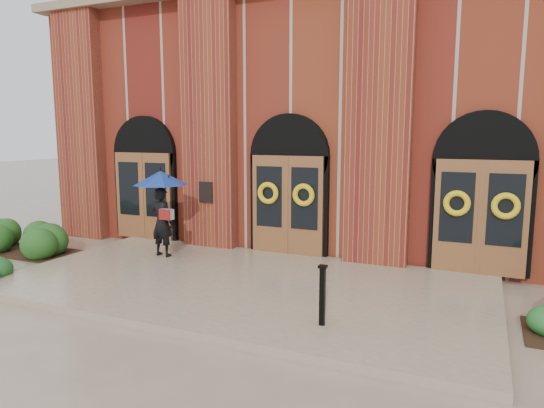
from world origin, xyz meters
The scene contains 6 objects.
ground centered at (0.00, 0.00, 0.00)m, with size 90.00×90.00×0.00m, color gray.
landing centered at (0.00, 0.15, 0.07)m, with size 10.00×5.30×0.15m, color tan.
church_building centered at (0.00, 8.78, 3.50)m, with size 16.20×12.53×7.00m.
man_with_umbrella centered at (-2.76, 1.22, 1.65)m, with size 1.45×1.45×2.14m.
metal_post centered at (2.27, -1.41, 0.67)m, with size 0.14×0.14×0.99m.
hedge_wall_left centered at (-6.97, 0.50, 0.38)m, with size 2.99×1.20×0.77m, color #1F4C19.
Camera 1 is at (4.53, -8.55, 3.22)m, focal length 32.00 mm.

